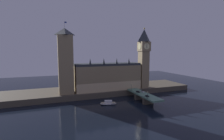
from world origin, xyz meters
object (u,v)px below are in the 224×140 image
at_px(street_lamp_near, 148,94).
at_px(street_lamp_mid, 149,89).
at_px(boat_upstream, 108,103).
at_px(clock_tower, 144,56).
at_px(car_northbound_lead, 138,92).
at_px(street_lamp_far, 131,86).
at_px(car_southbound_trail, 142,91).
at_px(victoria_tower, 65,61).
at_px(car_northbound_trail, 147,96).
at_px(pedestrian_mid_walk, 147,92).

height_order(street_lamp_near, street_lamp_mid, street_lamp_mid).
distance_m(street_lamp_near, boat_upstream, 34.54).
distance_m(clock_tower, car_northbound_lead, 46.02).
bearing_deg(car_northbound_lead, street_lamp_far, 108.82).
relative_size(clock_tower, car_northbound_lead, 14.64).
height_order(car_southbound_trail, boat_upstream, car_southbound_trail).
bearing_deg(victoria_tower, street_lamp_mid, -24.99).
relative_size(victoria_tower, car_northbound_lead, 15.04).
relative_size(street_lamp_near, boat_upstream, 0.40).
height_order(car_northbound_trail, street_lamp_far, street_lamp_far).
xyz_separation_m(clock_tower, car_southbound_trail, (-15.79, -25.07, -32.89)).
bearing_deg(street_lamp_mid, victoria_tower, 155.01).
distance_m(clock_tower, car_northbound_trail, 56.37).
bearing_deg(victoria_tower, boat_upstream, -43.65).
relative_size(victoria_tower, street_lamp_far, 9.33).
bearing_deg(victoria_tower, street_lamp_near, -38.24).
relative_size(clock_tower, street_lamp_near, 11.21).
xyz_separation_m(car_southbound_trail, pedestrian_mid_walk, (2.42, -3.58, 0.26)).
relative_size(car_southbound_trail, street_lamp_far, 0.59).
distance_m(pedestrian_mid_walk, street_lamp_near, 20.22).
distance_m(victoria_tower, street_lamp_mid, 82.78).
bearing_deg(street_lamp_near, boat_upstream, 149.08).
bearing_deg(street_lamp_mid, pedestrian_mid_walk, 98.84).
bearing_deg(victoria_tower, car_northbound_trail, -33.97).
distance_m(car_southbound_trail, street_lamp_far, 12.17).
bearing_deg(boat_upstream, car_northbound_lead, 7.47).
bearing_deg(street_lamp_mid, street_lamp_near, -125.48).
distance_m(clock_tower, boat_upstream, 71.28).
height_order(victoria_tower, pedestrian_mid_walk, victoria_tower).
bearing_deg(clock_tower, street_lamp_mid, -112.57).
height_order(clock_tower, street_lamp_near, clock_tower).
distance_m(street_lamp_near, street_lamp_mid, 18.08).
distance_m(clock_tower, pedestrian_mid_walk, 45.43).
height_order(victoria_tower, boat_upstream, victoria_tower).
bearing_deg(victoria_tower, pedestrian_mid_walk, -23.39).
relative_size(car_northbound_trail, street_lamp_far, 0.53).
xyz_separation_m(clock_tower, street_lamp_near, (-23.46, -45.93, -29.78)).
relative_size(street_lamp_mid, boat_upstream, 0.46).
relative_size(car_southbound_trail, pedestrian_mid_walk, 2.61).
bearing_deg(car_northbound_trail, pedestrian_mid_walk, 59.28).
distance_m(pedestrian_mid_walk, street_lamp_mid, 4.29).
xyz_separation_m(car_northbound_trail, street_lamp_far, (-2.82, 24.38, 3.95)).
bearing_deg(car_northbound_lead, pedestrian_mid_walk, -28.02).
xyz_separation_m(clock_tower, pedestrian_mid_walk, (-13.37, -28.64, -32.63)).
bearing_deg(victoria_tower, car_southbound_trail, -21.58).
distance_m(victoria_tower, car_northbound_lead, 75.00).
relative_size(clock_tower, boat_upstream, 4.50).
distance_m(street_lamp_far, boat_upstream, 32.76).
height_order(clock_tower, car_northbound_trail, clock_tower).
bearing_deg(street_lamp_mid, boat_upstream, 176.57).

